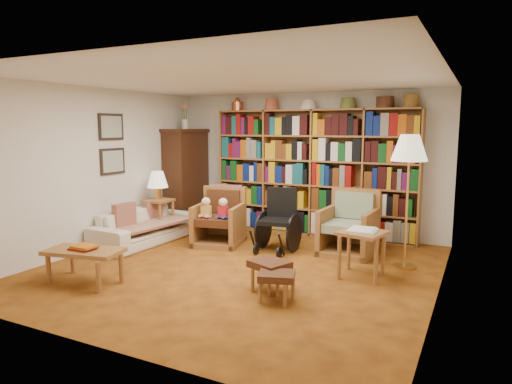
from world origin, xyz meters
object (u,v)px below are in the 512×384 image
Objects in this scene: side_table_lamp at (158,209)px; armchair_leather at (222,220)px; wheelchair at (278,222)px; armchair_sage at (350,229)px; sofa at (146,226)px; floor_lamp at (409,153)px; footstool_b at (277,278)px; footstool_a at (270,266)px; side_table_papers at (362,239)px; coffee_table at (84,254)px.

armchair_leather is (1.24, 0.08, -0.10)m from side_table_lamp.
wheelchair is at bearing 2.26° from side_table_lamp.
wheelchair is (-1.03, -0.38, 0.08)m from armchair_sage.
armchair_leather is at bearing -62.78° from sofa.
wheelchair is 0.54× the size of floor_lamp.
armchair_leather is at bearing -169.12° from armchair_sage.
footstool_b is at bearing -119.03° from floor_lamp.
wheelchair is 1.85× the size of footstool_a.
footstool_b is (-1.05, -1.90, -1.28)m from floor_lamp.
sofa is 0.51m from side_table_lamp.
wheelchair is 1.53× the size of side_table_papers.
floor_lamp is at bearing -26.03° from armchair_sage.
floor_lamp reaches higher than side_table_papers.
footstool_b is at bearing -94.47° from armchair_sage.
wheelchair is 0.97× the size of coffee_table.
armchair_sage reaches higher than side_table_lamp.
armchair_sage is 2.02× the size of footstool_b.
footstool_b is (2.99, -1.40, -0.01)m from sofa.
sofa is at bearing 108.43° from coffee_table.
floor_lamp reaches higher than sofa.
armchair_leather is at bearing 179.31° from floor_lamp.
side_table_lamp is 1.24× the size of footstool_a.
side_table_lamp reaches higher than footstool_b.
footstool_a reaches higher than footstool_b.
sofa is at bearing -165.63° from wheelchair.
sofa is 1.26m from armchair_leather.
sofa reaches higher than coffee_table.
side_table_lamp is at bearing -171.89° from armchair_sage.
floor_lamp is (4.04, 0.50, 1.28)m from sofa.
side_table_lamp reaches higher than sofa.
floor_lamp reaches higher than footstool_a.
armchair_sage is (3.27, 0.47, -0.12)m from side_table_lamp.
armchair_sage reaches higher than side_table_papers.
side_table_papers is 1.34× the size of footstool_b.
wheelchair is 2.20m from floor_lamp.
armchair_leather is 2.47m from coffee_table.
floor_lamp is (1.90, -0.05, 1.11)m from wheelchair.
floor_lamp is at bearing 52.01° from footstool_a.
footstool_a is (-0.84, -0.98, -0.21)m from side_table_papers.
floor_lamp is (2.90, -0.03, 1.17)m from armchair_leather.
side_table_papers is (2.47, -0.68, 0.12)m from armchair_leather.
side_table_papers is at bearing 30.22° from coffee_table.
sofa is 2.04× the size of armchair_leather.
floor_lamp reaches higher than wheelchair.
side_table_lamp is 0.70× the size of armchair_leather.
sofa is 4.03× the size of footstool_b.
coffee_table is (-1.52, -2.43, -0.08)m from wheelchair.
floor_lamp reaches higher than armchair_leather.
armchair_sage is at bearing 20.21° from wheelchair.
armchair_leather is at bearing 133.79° from footstool_b.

